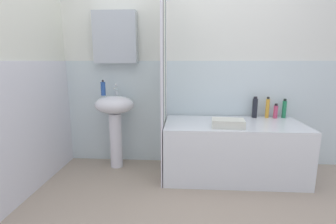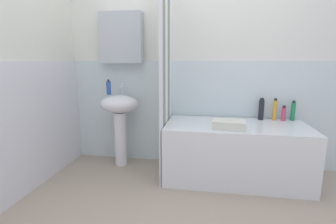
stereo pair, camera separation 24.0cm
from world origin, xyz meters
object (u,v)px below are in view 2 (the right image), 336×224
object	(u,v)px
shampoo_bottle	(275,110)
towel_folded	(229,125)
lotion_bottle	(283,114)
body_wash_bottle	(293,111)
soap_dispenser	(109,88)
bathtub	(235,152)
sink	(120,114)
conditioner_bottle	(261,109)

from	to	relation	value
shampoo_bottle	towel_folded	bearing A→B (deg)	-138.67
lotion_bottle	towel_folded	size ratio (longest dim) A/B	0.54
body_wash_bottle	towel_folded	world-z (taller)	body_wash_bottle
lotion_bottle	shampoo_bottle	size ratio (longest dim) A/B	0.69
soap_dispenser	bathtub	world-z (taller)	soap_dispenser
bathtub	lotion_bottle	distance (m)	0.67
sink	bathtub	bearing A→B (deg)	-6.49
lotion_bottle	soap_dispenser	bearing A→B (deg)	-177.40
sink	towel_folded	xyz separation A→B (m)	(1.19, -0.32, 0.01)
conditioner_bottle	shampoo_bottle	bearing A→B (deg)	-0.55
body_wash_bottle	conditioner_bottle	xyz separation A→B (m)	(-0.32, -0.01, 0.01)
bathtub	body_wash_bottle	size ratio (longest dim) A/B	6.56
sink	soap_dispenser	size ratio (longest dim) A/B	4.77
conditioner_bottle	lotion_bottle	bearing A→B (deg)	-2.42
towel_folded	bathtub	bearing A→B (deg)	63.47
soap_dispenser	body_wash_bottle	xyz separation A→B (m)	(2.01, 0.11, -0.22)
bathtub	body_wash_bottle	bearing A→B (deg)	24.55
towel_folded	soap_dispenser	bearing A→B (deg)	165.16
sink	lotion_bottle	xyz separation A→B (m)	(1.79, 0.11, 0.05)
shampoo_bottle	conditioner_bottle	xyz separation A→B (m)	(-0.14, 0.00, 0.00)
towel_folded	sink	bearing A→B (deg)	164.75
sink	body_wash_bottle	bearing A→B (deg)	3.94
shampoo_bottle	soap_dispenser	bearing A→B (deg)	-177.01
sink	conditioner_bottle	bearing A→B (deg)	4.42
soap_dispenser	towel_folded	xyz separation A→B (m)	(1.32, -0.35, -0.29)
shampoo_bottle	towel_folded	distance (m)	0.68
lotion_bottle	body_wash_bottle	bearing A→B (deg)	10.81
body_wash_bottle	shampoo_bottle	bearing A→B (deg)	-176.81
soap_dispenser	towel_folded	world-z (taller)	soap_dispenser
bathtub	towel_folded	bearing A→B (deg)	-116.53
conditioner_bottle	sink	bearing A→B (deg)	-175.58
conditioner_bottle	towel_folded	distance (m)	0.58
bathtub	shampoo_bottle	distance (m)	0.63
soap_dispenser	sink	bearing A→B (deg)	-10.85
bathtub	conditioner_bottle	distance (m)	0.56
sink	soap_dispenser	distance (m)	0.32
bathtub	body_wash_bottle	xyz separation A→B (m)	(0.60, 0.28, 0.39)
shampoo_bottle	towel_folded	size ratio (longest dim) A/B	0.78
body_wash_bottle	sink	bearing A→B (deg)	-176.06
bathtub	shampoo_bottle	xyz separation A→B (m)	(0.42, 0.26, 0.40)
bathtub	shampoo_bottle	world-z (taller)	shampoo_bottle
shampoo_bottle	towel_folded	world-z (taller)	shampoo_bottle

